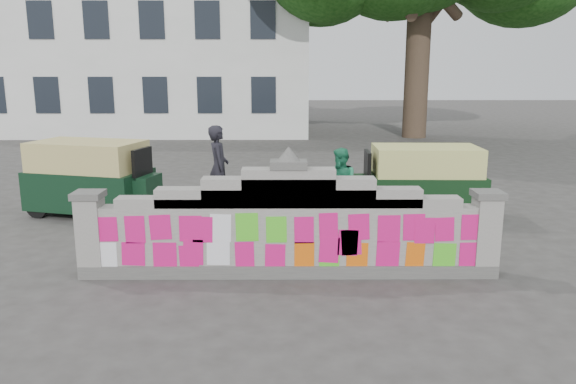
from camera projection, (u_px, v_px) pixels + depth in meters
name	position (u px, v px, depth m)	size (l,w,h in m)	color
ground	(289.00, 275.00, 8.73)	(100.00, 100.00, 0.00)	#383533
parapet_wall	(289.00, 228.00, 8.56)	(6.48, 0.44, 2.01)	#4C4C49
building	(152.00, 52.00, 29.30)	(16.00, 10.00, 8.90)	silver
cyclist_bike	(219.00, 196.00, 11.78)	(0.69, 1.97, 1.04)	black
cyclist_rider	(219.00, 179.00, 11.70)	(0.64, 0.42, 1.76)	black
pedestrian	(341.00, 185.00, 11.75)	(0.74, 0.58, 1.53)	#25875D
rickshaw_left	(92.00, 177.00, 12.18)	(3.00, 1.95, 1.61)	black
rickshaw_right	(422.00, 181.00, 11.97)	(2.79, 1.35, 1.53)	black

